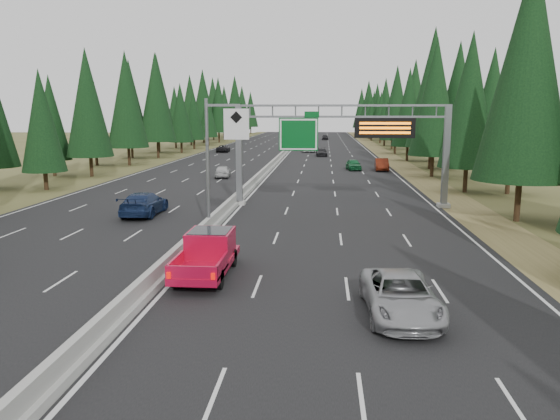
% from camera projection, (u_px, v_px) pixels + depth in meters
% --- Properties ---
extents(road, '(32.00, 260.00, 0.08)m').
position_uv_depth(road, '(280.00, 159.00, 87.44)').
color(road, black).
rests_on(road, ground).
extents(shoulder_right, '(3.60, 260.00, 0.06)m').
position_uv_depth(shoulder_right, '(393.00, 160.00, 86.04)').
color(shoulder_right, olive).
rests_on(shoulder_right, ground).
extents(shoulder_left, '(3.60, 260.00, 0.06)m').
position_uv_depth(shoulder_left, '(172.00, 158.00, 88.85)').
color(shoulder_left, brown).
rests_on(shoulder_left, ground).
extents(median_barrier, '(0.70, 260.00, 0.85)m').
position_uv_depth(median_barrier, '(280.00, 157.00, 87.38)').
color(median_barrier, gray).
rests_on(median_barrier, road).
extents(sign_gantry, '(16.75, 0.98, 7.80)m').
position_uv_depth(sign_gantry, '(350.00, 139.00, 41.54)').
color(sign_gantry, slate).
rests_on(sign_gantry, road).
extents(hov_sign_pole, '(2.80, 0.50, 8.00)m').
position_uv_depth(hov_sign_pole, '(217.00, 155.00, 32.56)').
color(hov_sign_pole, slate).
rests_on(hov_sign_pole, road).
extents(tree_row_right, '(12.22, 246.06, 18.76)m').
position_uv_depth(tree_row_right, '(444.00, 97.00, 69.79)').
color(tree_row_right, black).
rests_on(tree_row_right, ground).
extents(tree_row_left, '(11.21, 246.15, 18.70)m').
position_uv_depth(tree_row_left, '(142.00, 103.00, 86.56)').
color(tree_row_left, black).
rests_on(tree_row_left, ground).
extents(silver_minivan, '(2.68, 5.44, 1.48)m').
position_uv_depth(silver_minivan, '(401.00, 295.00, 19.37)').
color(silver_minivan, '#98989C').
rests_on(silver_minivan, road).
extents(red_pickup, '(2.07, 5.79, 1.89)m').
position_uv_depth(red_pickup, '(209.00, 250.00, 24.50)').
color(red_pickup, black).
rests_on(red_pickup, road).
extents(car_ahead_green, '(2.05, 4.21, 1.39)m').
position_uv_depth(car_ahead_green, '(353.00, 165.00, 69.74)').
color(car_ahead_green, '#166031').
rests_on(car_ahead_green, road).
extents(car_ahead_dkred, '(1.80, 4.69, 1.52)m').
position_uv_depth(car_ahead_dkred, '(382.00, 164.00, 69.09)').
color(car_ahead_dkred, '#631E0E').
rests_on(car_ahead_dkred, road).
extents(car_ahead_dkgrey, '(2.00, 4.62, 1.32)m').
position_uv_depth(car_ahead_dkgrey, '(322.00, 152.00, 92.55)').
color(car_ahead_dkgrey, black).
rests_on(car_ahead_dkgrey, road).
extents(car_ahead_white, '(2.56, 5.53, 1.54)m').
position_uv_depth(car_ahead_white, '(309.00, 148.00, 102.73)').
color(car_ahead_white, white).
rests_on(car_ahead_white, road).
extents(car_ahead_far, '(1.77, 4.29, 1.45)m').
position_uv_depth(car_ahead_far, '(325.00, 137.00, 150.07)').
color(car_ahead_far, black).
rests_on(car_ahead_far, road).
extents(car_onc_blue, '(2.37, 5.69, 1.64)m').
position_uv_depth(car_onc_blue, '(144.00, 204.00, 38.67)').
color(car_onc_blue, '#16264D').
rests_on(car_onc_blue, road).
extents(car_onc_white, '(2.00, 4.16, 1.37)m').
position_uv_depth(car_onc_white, '(223.00, 171.00, 61.60)').
color(car_onc_white, beige).
rests_on(car_onc_white, road).
extents(car_onc_far, '(2.54, 4.95, 1.34)m').
position_uv_depth(car_onc_far, '(223.00, 148.00, 102.33)').
color(car_onc_far, black).
rests_on(car_onc_far, road).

